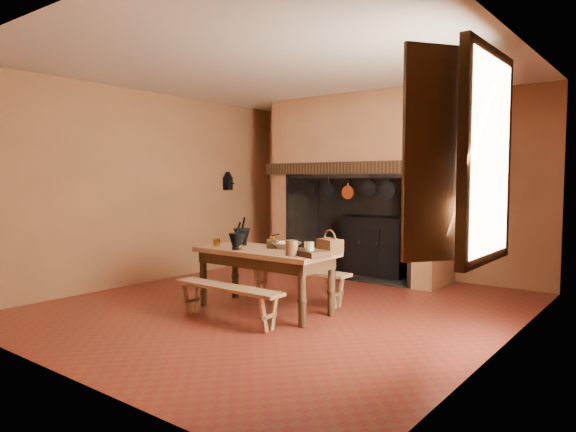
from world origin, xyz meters
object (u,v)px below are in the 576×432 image
(bench_front, at_px, (228,295))
(coffee_grinder, at_px, (273,243))
(work_table, at_px, (265,259))
(wicker_basket, at_px, (330,245))
(iron_range, at_px, (377,245))
(mixing_bowl, at_px, (287,245))

(bench_front, distance_m, coffee_grinder, 0.88)
(work_table, bearing_deg, wicker_basket, 18.79)
(iron_range, bearing_deg, work_table, -89.89)
(iron_range, xyz_separation_m, work_table, (0.01, -2.73, 0.12))
(iron_range, distance_m, work_table, 2.74)
(work_table, xyz_separation_m, wicker_basket, (0.73, 0.25, 0.19))
(work_table, distance_m, wicker_basket, 0.79)
(mixing_bowl, bearing_deg, bench_front, -101.93)
(coffee_grinder, bearing_deg, iron_range, 67.56)
(iron_range, height_order, work_table, iron_range)
(coffee_grinder, xyz_separation_m, mixing_bowl, (0.15, 0.07, -0.03))
(bench_front, xyz_separation_m, coffee_grinder, (0.02, 0.73, 0.49))
(work_table, xyz_separation_m, bench_front, (0.00, -0.61, -0.31))
(bench_front, bearing_deg, wicker_basket, 49.79)
(work_table, height_order, bench_front, work_table)
(wicker_basket, bearing_deg, iron_range, 124.66)
(mixing_bowl, bearing_deg, iron_range, 93.95)
(mixing_bowl, bearing_deg, wicker_basket, 5.52)
(iron_range, bearing_deg, bench_front, -89.91)
(iron_range, height_order, bench_front, iron_range)
(work_table, distance_m, coffee_grinder, 0.22)
(bench_front, xyz_separation_m, wicker_basket, (0.73, 0.86, 0.50))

